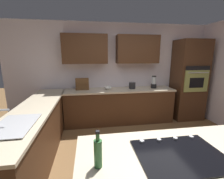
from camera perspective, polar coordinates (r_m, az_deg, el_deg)
ground_plane at (r=2.88m, az=12.36°, el=-25.42°), size 14.00×14.00×0.00m
wall_back at (r=4.24m, az=2.39°, el=8.40°), size 6.00×0.44×2.60m
lower_cabinets_back at (r=4.12m, az=2.73°, el=-6.30°), size 2.80×0.60×0.86m
countertop_back at (r=4.00m, az=2.79°, el=-0.19°), size 2.84×0.64×0.04m
lower_cabinets_side at (r=3.11m, az=-26.08°, el=-14.16°), size 0.60×2.90×0.86m
countertop_side at (r=2.95m, az=-26.91°, el=-6.26°), size 0.64×2.94×0.04m
island_top at (r=1.60m, az=23.92°, el=-22.05°), size 1.82×0.95×0.04m
wall_oven at (r=4.75m, az=26.59°, el=3.02°), size 0.80×0.66×2.17m
sink_unit at (r=2.30m, az=-32.78°, el=-11.05°), size 0.46×0.70×0.23m
cooktop at (r=1.59m, az=23.89°, el=-21.12°), size 0.76×0.56×0.03m
blender at (r=4.29m, az=15.26°, el=2.43°), size 0.15×0.15×0.33m
mixing_bowl at (r=3.97m, az=-1.54°, el=0.79°), size 0.19×0.19×0.11m
spice_rack at (r=3.97m, az=-10.99°, el=2.00°), size 0.33×0.11×0.30m
kettle at (r=4.10m, az=7.52°, el=1.47°), size 0.17×0.17×0.16m
oil_bottle at (r=1.29m, az=-5.22°, el=-22.30°), size 0.07×0.07×0.31m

